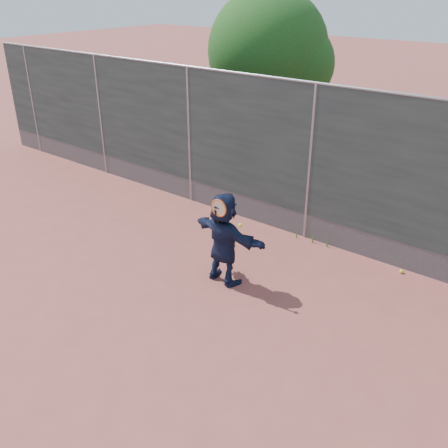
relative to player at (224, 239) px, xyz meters
The scene contains 7 objects.
ground 1.51m from the player, 77.54° to the right, with size 80.00×80.00×0.00m, color #9E4C42.
player is the anchor object (origin of this frame).
ball_ground 3.20m from the player, 42.02° to the left, with size 0.07×0.07×0.07m, color yellow.
fence 2.40m from the player, 82.99° to the left, with size 20.00×0.06×3.03m.
swing_action 0.63m from the player, 66.08° to the right, with size 0.57×0.13×0.51m.
tree_left 6.27m from the player, 115.88° to the left, with size 3.15×3.00×4.53m.
weed_clump 2.31m from the player, 75.01° to the left, with size 0.68×0.07×0.30m.
Camera 1 is at (4.17, -4.44, 4.61)m, focal length 40.00 mm.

